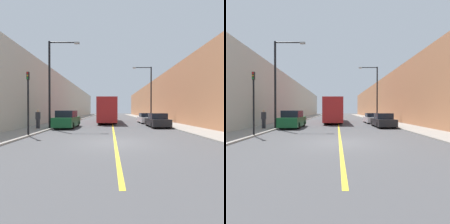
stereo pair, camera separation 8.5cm
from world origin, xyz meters
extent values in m
plane|color=#474749|center=(0.00, 0.00, 0.00)|extent=(200.00, 200.00, 0.00)
cube|color=gray|center=(-7.36, 30.00, 0.05)|extent=(2.92, 72.00, 0.11)
cube|color=gray|center=(7.36, 30.00, 0.05)|extent=(2.92, 72.00, 0.11)
cube|color=#B7B2A3|center=(-10.82, 30.00, 3.98)|extent=(4.00, 72.00, 7.97)
cube|color=#B2724C|center=(10.82, 30.00, 4.10)|extent=(4.00, 72.00, 8.20)
cube|color=gold|center=(0.00, 30.00, 0.00)|extent=(0.16, 72.00, 0.01)
cube|color=#AD1E1E|center=(-0.68, 16.87, 1.90)|extent=(2.52, 12.24, 3.17)
cube|color=black|center=(-0.68, 10.78, 2.45)|extent=(2.14, 0.04, 1.43)
cylinder|color=black|center=(-1.66, 13.08, 0.52)|extent=(0.55, 1.04, 1.04)
cylinder|color=black|center=(0.30, 13.08, 0.52)|extent=(0.55, 1.04, 1.04)
cylinder|color=black|center=(-1.66, 20.67, 0.52)|extent=(0.55, 1.04, 1.04)
cylinder|color=black|center=(0.30, 20.67, 0.52)|extent=(0.55, 1.04, 1.04)
cube|color=#145128|center=(-4.81, 8.49, 0.66)|extent=(1.91, 4.76, 0.92)
cube|color=black|center=(-4.81, 8.25, 1.47)|extent=(1.68, 2.62, 0.69)
cube|color=black|center=(-4.81, 6.14, 0.82)|extent=(1.63, 0.04, 0.41)
cylinder|color=black|center=(-5.55, 7.01, 0.34)|extent=(0.42, 0.68, 0.68)
cylinder|color=black|center=(-4.06, 7.01, 0.34)|extent=(0.42, 0.68, 0.68)
cylinder|color=black|center=(-5.55, 9.97, 0.34)|extent=(0.42, 0.68, 0.68)
cylinder|color=black|center=(-4.06, 9.97, 0.34)|extent=(0.42, 0.68, 0.68)
cube|color=black|center=(4.82, 9.04, 0.55)|extent=(1.88, 4.25, 0.72)
cube|color=black|center=(4.82, 8.83, 1.21)|extent=(1.65, 1.91, 0.61)
cube|color=black|center=(4.82, 6.95, 0.67)|extent=(1.60, 0.04, 0.32)
cylinder|color=black|center=(4.09, 7.73, 0.31)|extent=(0.41, 0.62, 0.62)
cylinder|color=black|center=(5.56, 7.73, 0.31)|extent=(0.41, 0.62, 0.62)
cylinder|color=black|center=(4.09, 10.36, 0.31)|extent=(0.41, 0.62, 0.62)
cylinder|color=black|center=(5.56, 10.36, 0.31)|extent=(0.41, 0.62, 0.62)
cube|color=silver|center=(4.74, 15.00, 0.53)|extent=(1.78, 4.28, 0.68)
cube|color=black|center=(4.74, 14.79, 1.15)|extent=(1.57, 1.93, 0.58)
cube|color=black|center=(4.74, 12.89, 0.64)|extent=(1.51, 0.04, 0.31)
cylinder|color=black|center=(4.05, 13.67, 0.31)|extent=(0.39, 0.62, 0.62)
cylinder|color=black|center=(5.44, 13.67, 0.31)|extent=(0.39, 0.62, 0.62)
cylinder|color=black|center=(4.05, 16.33, 0.31)|extent=(0.39, 0.62, 0.62)
cylinder|color=black|center=(5.44, 16.33, 0.31)|extent=(0.39, 0.62, 0.62)
cylinder|color=black|center=(-6.20, 7.08, 4.32)|extent=(0.20, 0.20, 8.43)
cylinder|color=black|center=(-4.86, 7.08, 8.43)|extent=(2.68, 0.12, 0.12)
cube|color=#999993|center=(-3.52, 7.08, 8.38)|extent=(0.50, 0.24, 0.16)
cylinder|color=black|center=(6.20, 17.65, 4.40)|extent=(0.20, 0.20, 8.59)
cylinder|color=black|center=(4.86, 17.65, 8.60)|extent=(2.68, 0.12, 0.12)
cube|color=#999993|center=(3.52, 17.65, 8.55)|extent=(0.50, 0.24, 0.16)
cylinder|color=black|center=(-6.10, 2.45, 2.06)|extent=(0.12, 0.12, 3.90)
cube|color=black|center=(-6.10, 2.45, 4.28)|extent=(0.16, 0.16, 0.55)
cylinder|color=red|center=(-6.10, 2.36, 4.46)|extent=(0.11, 0.02, 0.11)
cylinder|color=gold|center=(-6.10, 2.36, 4.28)|extent=(0.11, 0.02, 0.11)
cylinder|color=green|center=(-6.10, 2.36, 4.10)|extent=(0.11, 0.02, 0.11)
cylinder|color=#2D2D33|center=(-7.29, 6.78, 0.54)|extent=(0.18, 0.18, 0.87)
cylinder|color=#2D2D33|center=(-7.11, 6.78, 0.54)|extent=(0.18, 0.18, 0.87)
cube|color=#2D2D33|center=(-7.20, 6.78, 1.32)|extent=(0.40, 0.22, 0.69)
sphere|color=tan|center=(-7.20, 6.78, 1.79)|extent=(0.25, 0.25, 0.25)
camera|label=1|loc=(-0.28, -9.96, 1.84)|focal=28.00mm
camera|label=2|loc=(-0.20, -9.96, 1.84)|focal=28.00mm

